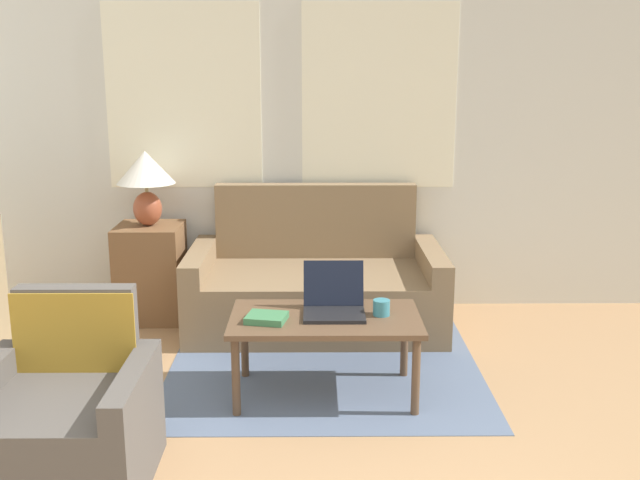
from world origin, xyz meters
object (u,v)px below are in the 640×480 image
(couch, at_px, (316,288))
(armchair, at_px, (65,426))
(coffee_table, at_px, (325,325))
(table_lamp, at_px, (146,176))
(book_red, at_px, (267,318))
(laptop, at_px, (334,303))
(cup_navy, at_px, (381,308))

(couch, xyz_separation_m, armchair, (-1.09, -2.00, -0.01))
(coffee_table, bearing_deg, table_lamp, 133.46)
(book_red, bearing_deg, armchair, -136.37)
(coffee_table, xyz_separation_m, book_red, (-0.31, -0.08, 0.07))
(laptop, bearing_deg, couch, 95.05)
(armchair, bearing_deg, cup_navy, 31.35)
(table_lamp, height_order, coffee_table, table_lamp)
(couch, height_order, laptop, couch)
(coffee_table, bearing_deg, armchair, -142.80)
(couch, relative_size, coffee_table, 1.67)
(armchair, relative_size, cup_navy, 8.85)
(cup_navy, bearing_deg, table_lamp, 140.14)
(table_lamp, distance_m, book_red, 1.72)
(couch, distance_m, coffee_table, 1.15)
(cup_navy, bearing_deg, laptop, 171.76)
(coffee_table, relative_size, laptop, 3.09)
(table_lamp, relative_size, book_red, 2.21)
(table_lamp, bearing_deg, coffee_table, -46.54)
(laptop, bearing_deg, coffee_table, -132.63)
(armchair, relative_size, book_red, 3.44)
(armchair, relative_size, coffee_table, 0.79)
(couch, relative_size, cup_navy, 18.82)
(laptop, distance_m, cup_navy, 0.26)
(armchair, distance_m, coffee_table, 1.43)
(cup_navy, bearing_deg, armchair, -148.65)
(laptop, bearing_deg, table_lamp, 135.74)
(coffee_table, height_order, cup_navy, cup_navy)
(armchair, bearing_deg, laptop, 37.67)
(armchair, distance_m, cup_navy, 1.70)
(armchair, bearing_deg, book_red, 43.63)
(coffee_table, bearing_deg, book_red, -166.27)
(table_lamp, distance_m, laptop, 1.84)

